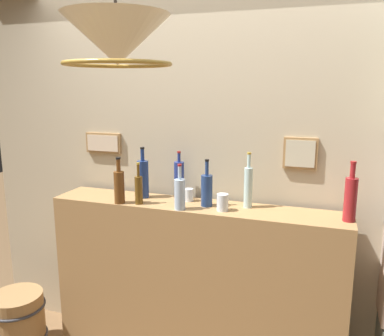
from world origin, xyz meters
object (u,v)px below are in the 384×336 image
object	(u,v)px
liquor_bottle_vodka	(143,178)
liquor_bottle_brandy	(351,198)
wooden_barrel	(19,321)
liquor_bottle_sherry	(179,179)
liquor_bottle_gin	(180,193)
liquor_bottle_rum	(248,186)
pendant_lamp	(117,42)
liquor_bottle_tequila	(139,189)
liquor_bottle_whiskey	(207,190)
liquor_bottle_scotch	(119,186)
glass_tumbler_highball	(189,195)
glass_tumbler_rocks	(223,202)

from	to	relation	value
liquor_bottle_vodka	liquor_bottle_brandy	bearing A→B (deg)	-2.78
wooden_barrel	liquor_bottle_sherry	bearing A→B (deg)	19.53
liquor_bottle_gin	liquor_bottle_rum	world-z (taller)	liquor_bottle_rum
liquor_bottle_rum	pendant_lamp	xyz separation A→B (m)	(-0.32, -1.00, 0.77)
liquor_bottle_brandy	pendant_lamp	size ratio (longest dim) A/B	0.67
wooden_barrel	liquor_bottle_vodka	bearing A→B (deg)	20.40
liquor_bottle_tequila	liquor_bottle_vodka	xyz separation A→B (m)	(-0.04, 0.15, 0.04)
liquor_bottle_brandy	liquor_bottle_whiskey	xyz separation A→B (m)	(-0.84, 0.01, -0.03)
liquor_bottle_tequila	liquor_bottle_whiskey	xyz separation A→B (m)	(0.42, 0.10, 0.01)
liquor_bottle_sherry	liquor_bottle_whiskey	distance (m)	0.26
pendant_lamp	liquor_bottle_scotch	bearing A→B (deg)	120.37
glass_tumbler_highball	pendant_lamp	xyz separation A→B (m)	(0.07, -1.01, 0.87)
liquor_bottle_vodka	wooden_barrel	distance (m)	1.41
liquor_bottle_sherry	wooden_barrel	xyz separation A→B (m)	(-1.10, -0.39, -1.06)
liquor_bottle_sherry	glass_tumbler_highball	distance (m)	0.13
liquor_bottle_gin	liquor_bottle_whiskey	distance (m)	0.18
liquor_bottle_brandy	pendant_lamp	distance (m)	1.51
liquor_bottle_vodka	liquor_bottle_sherry	bearing A→B (deg)	16.25
liquor_bottle_sherry	liquor_bottle_whiskey	world-z (taller)	liquor_bottle_sherry
liquor_bottle_tequila	liquor_bottle_rum	distance (m)	0.69
liquor_bottle_tequila	liquor_bottle_rum	world-z (taller)	liquor_bottle_rum
liquor_bottle_sherry	glass_tumbler_rocks	size ratio (longest dim) A/B	3.07
liquor_bottle_gin	glass_tumbler_highball	bearing A→B (deg)	92.68
liquor_bottle_brandy	liquor_bottle_gin	bearing A→B (deg)	-173.62
liquor_bottle_tequila	glass_tumbler_rocks	size ratio (longest dim) A/B	2.60
liquor_bottle_scotch	liquor_bottle_tequila	bearing A→B (deg)	11.41
liquor_bottle_gin	liquor_bottle_whiskey	xyz separation A→B (m)	(0.13, 0.12, 0.00)
liquor_bottle_whiskey	glass_tumbler_highball	size ratio (longest dim) A/B	3.59
liquor_bottle_gin	liquor_bottle_brandy	world-z (taller)	liquor_bottle_brandy
liquor_bottle_scotch	liquor_bottle_whiskey	size ratio (longest dim) A/B	1.01
liquor_bottle_vodka	liquor_bottle_whiskey	distance (m)	0.47
liquor_bottle_scotch	glass_tumbler_highball	bearing A→B (deg)	24.83
liquor_bottle_rum	wooden_barrel	bearing A→B (deg)	-168.37
glass_tumbler_rocks	pendant_lamp	world-z (taller)	pendant_lamp
liquor_bottle_tequila	liquor_bottle_sherry	distance (m)	0.29
liquor_bottle_whiskey	liquor_bottle_brandy	bearing A→B (deg)	-0.95
liquor_bottle_whiskey	liquor_bottle_scotch	bearing A→B (deg)	-167.35
liquor_bottle_tequila	pendant_lamp	xyz separation A→B (m)	(0.36, -0.85, 0.81)
liquor_bottle_sherry	liquor_bottle_whiskey	bearing A→B (deg)	-27.11
liquor_bottle_brandy	wooden_barrel	bearing A→B (deg)	-173.20
liquor_bottle_tequila	liquor_bottle_brandy	world-z (taller)	liquor_bottle_brandy
liquor_bottle_rum	pendant_lamp	distance (m)	1.30
liquor_bottle_whiskey	glass_tumbler_rocks	bearing A→B (deg)	-27.13
liquor_bottle_vodka	glass_tumbler_highball	bearing A→B (deg)	2.76
liquor_bottle_scotch	liquor_bottle_brandy	size ratio (longest dim) A/B	0.88
glass_tumbler_highball	liquor_bottle_whiskey	bearing A→B (deg)	-24.30
liquor_bottle_rum	pendant_lamp	size ratio (longest dim) A/B	0.69
pendant_lamp	wooden_barrel	world-z (taller)	pendant_lamp
liquor_bottle_vodka	liquor_bottle_gin	bearing A→B (deg)	-27.54
liquor_bottle_scotch	liquor_bottle_sherry	xyz separation A→B (m)	(0.32, 0.24, 0.01)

